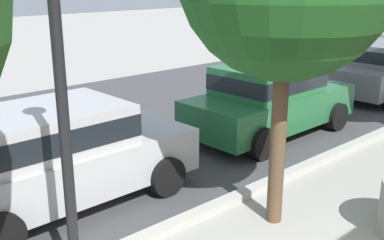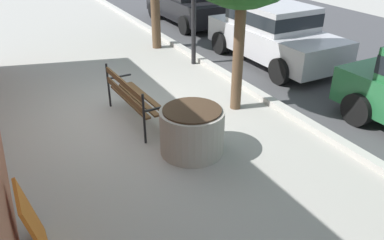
# 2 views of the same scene
# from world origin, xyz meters

# --- Properties ---
(street_surface) EXTENTS (60.00, 9.00, 0.01)m
(street_surface) POSITION_xyz_m (0.00, 7.50, 0.00)
(street_surface) COLOR #424244
(street_surface) RESTS_ON ground
(curb_stone) EXTENTS (60.00, 0.20, 0.12)m
(curb_stone) POSITION_xyz_m (0.00, 2.90, 0.06)
(curb_stone) COLOR #B2AFA8
(curb_stone) RESTS_ON ground
(parked_car_silver) EXTENTS (4.12, 1.96, 1.56)m
(parked_car_silver) POSITION_xyz_m (-1.35, 4.63, 0.84)
(parked_car_silver) COLOR #B7B7BC
(parked_car_silver) RESTS_ON ground
(parked_car_green) EXTENTS (4.12, 1.96, 1.56)m
(parked_car_green) POSITION_xyz_m (3.64, 4.63, 0.84)
(parked_car_green) COLOR #236638
(parked_car_green) RESTS_ON ground
(lamp_post) EXTENTS (0.32, 0.32, 3.90)m
(lamp_post) POSITION_xyz_m (-2.19, 2.65, 2.55)
(lamp_post) COLOR black
(lamp_post) RESTS_ON ground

